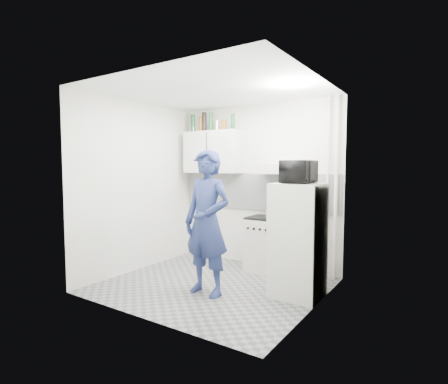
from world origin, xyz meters
The scene contains 24 objects.
floor centered at (0.00, 0.00, 0.00)m, with size 2.80×2.80×0.00m, color slate.
ceiling centered at (0.00, 0.00, 2.60)m, with size 2.80×2.80×0.00m, color white.
wall_back centered at (0.00, 1.25, 1.30)m, with size 2.80×2.80×0.00m, color silver.
wall_left centered at (-1.40, 0.00, 1.30)m, with size 2.60×2.60×0.00m, color silver.
wall_right centered at (1.40, 0.00, 1.30)m, with size 2.60×2.60×0.00m, color silver.
person centered at (0.12, -0.29, 0.91)m, with size 0.66×0.44×1.82m, color navy.
stove centered at (0.28, 1.00, 0.40)m, with size 0.50×0.50×0.81m, color beige.
fridge centered at (1.10, 0.27, 0.70)m, with size 0.58×0.58×1.40m, color silver.
stove_top centered at (0.28, 1.00, 0.82)m, with size 0.48×0.48×0.03m, color black.
saucepan centered at (0.36, 1.05, 0.89)m, with size 0.19×0.19×0.10m, color silver.
microwave centered at (1.10, 0.27, 1.54)m, with size 0.34×0.50×0.28m, color black.
bottle_a centered at (-1.17, 1.07, 2.35)m, with size 0.07×0.07×0.31m, color #144C1E.
bottle_b centered at (-1.00, 1.07, 2.33)m, with size 0.07×0.07×0.27m, color brown.
bottle_c centered at (-0.93, 1.07, 2.36)m, with size 0.08×0.08×0.33m, color black.
bottle_d centered at (-0.79, 1.07, 2.35)m, with size 0.07×0.07×0.31m, color #144C1E.
canister_a centered at (-0.67, 1.07, 2.29)m, with size 0.07×0.07×0.17m, color silver.
canister_b centered at (-0.52, 1.07, 2.29)m, with size 0.09×0.09×0.17m, color brown.
bottle_e centered at (-0.35, 1.07, 2.33)m, with size 0.06×0.06×0.26m, color #144C1E.
upper_cabinet centered at (-0.75, 1.07, 1.85)m, with size 1.00×0.35×0.70m, color silver.
range_hood centered at (0.45, 1.00, 1.57)m, with size 0.60×0.50×0.14m, color beige.
backsplash centered at (0.00, 1.24, 1.20)m, with size 2.74×0.03×0.60m, color white.
pipe_a centered at (1.30, 1.17, 1.30)m, with size 0.05×0.05×2.60m, color beige.
pipe_b centered at (1.18, 1.17, 1.30)m, with size 0.04×0.04×2.60m, color beige.
ceiling_spot_fixture centered at (1.00, 0.20, 2.57)m, with size 0.10×0.10×0.02m, color white.
Camera 1 is at (2.67, -3.78, 1.61)m, focal length 28.00 mm.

